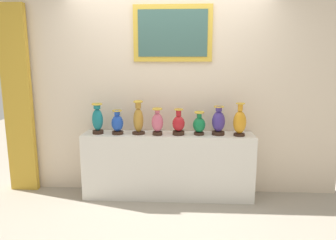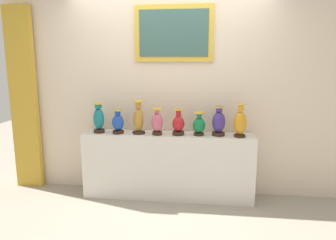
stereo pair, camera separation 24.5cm
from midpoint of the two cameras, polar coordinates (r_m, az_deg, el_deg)
name	(u,v)px [view 2 (the right image)]	position (r m, az deg, el deg)	size (l,w,h in m)	color
ground_plane	(168,196)	(4.08, 1.77, -13.82)	(10.34, 10.34, 0.00)	gray
display_shelf	(168,165)	(3.93, 1.81, -8.39)	(2.10, 0.37, 0.82)	silver
back_wall	(170,91)	(3.97, 2.22, 5.42)	(4.34, 0.14, 2.63)	beige
curtain_gold	(24,100)	(4.47, -23.59, 3.46)	(0.36, 0.08, 2.39)	gold
vase_teal	(99,119)	(3.91, -10.89, 0.26)	(0.13, 0.13, 0.38)	#382319
vase_sapphire	(118,123)	(3.84, -7.40, -0.52)	(0.14, 0.14, 0.30)	#382319
vase_ochre	(139,119)	(3.80, -3.61, 0.13)	(0.16, 0.16, 0.41)	#382319
vase_rose	(157,122)	(3.73, -0.14, -0.43)	(0.14, 0.14, 0.33)	#382319
vase_crimson	(178,124)	(3.74, 3.78, -0.77)	(0.15, 0.15, 0.32)	#382319
vase_emerald	(199,125)	(3.74, 7.59, -0.90)	(0.15, 0.15, 0.29)	#382319
vase_indigo	(219,123)	(3.76, 11.16, -0.49)	(0.16, 0.16, 0.35)	#382319
vase_amber	(240,123)	(3.75, 14.96, -0.55)	(0.15, 0.15, 0.40)	#382319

